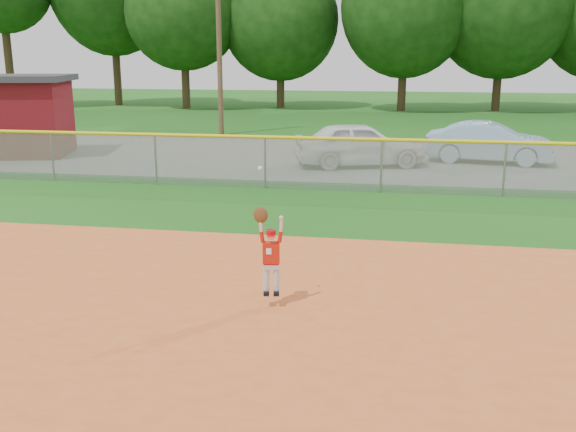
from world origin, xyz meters
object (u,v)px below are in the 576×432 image
object	(u,v)px
car_white_a	(360,144)
car_blue	(490,143)
utility_shed	(16,115)
ballplayer	(270,251)

from	to	relation	value
car_white_a	car_blue	bearing A→B (deg)	-88.69
car_white_a	utility_shed	size ratio (longest dim) A/B	0.95
utility_shed	ballplayer	bearing A→B (deg)	-46.80
car_blue	ballplayer	size ratio (longest dim) A/B	2.18
car_blue	ballplayer	xyz separation A→B (m)	(-5.05, -14.54, 0.18)
car_blue	utility_shed	size ratio (longest dim) A/B	0.93
car_white_a	ballplayer	world-z (taller)	ballplayer
ballplayer	car_blue	bearing A→B (deg)	70.84
car_blue	utility_shed	xyz separation A→B (m)	(-17.51, -1.28, 0.81)
car_white_a	car_blue	xyz separation A→B (m)	(4.51, 1.51, -0.04)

